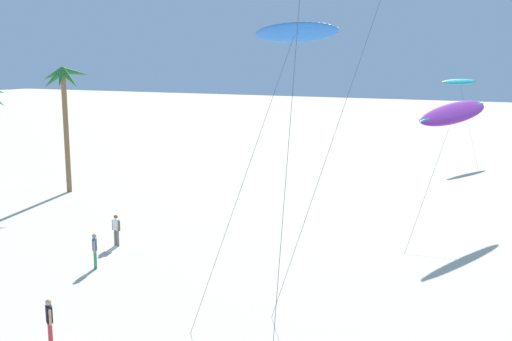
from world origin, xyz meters
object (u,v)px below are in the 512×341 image
object	(u,v)px
flying_kite_7	(295,33)
flying_kite_10	(460,82)
palm_tree_1	(64,92)
flying_kite_6	(454,113)
person_near_right	(116,229)
person_near_left	(95,250)
person_mid_field	(50,320)

from	to	relation	value
flying_kite_7	flying_kite_10	world-z (taller)	flying_kite_7
palm_tree_1	flying_kite_6	xyz separation A→B (m)	(26.84, 4.21, -0.82)
person_near_right	flying_kite_6	bearing A→B (deg)	42.03
flying_kite_7	person_near_left	xyz separation A→B (m)	(-8.61, -3.60, -10.00)
flying_kite_10	person_near_right	xyz separation A→B (m)	(-11.75, -38.49, -6.67)
flying_kite_7	person_near_right	bearing A→B (deg)	-178.26
flying_kite_6	flying_kite_7	bearing A→B (deg)	-110.67
person_mid_field	palm_tree_1	bearing A→B (deg)	131.42
flying_kite_7	person_near_left	world-z (taller)	flying_kite_7
flying_kite_10	person_mid_field	size ratio (longest dim) A/B	6.60
flying_kite_10	person_near_left	size ratio (longest dim) A/B	6.61
flying_kite_10	palm_tree_1	bearing A→B (deg)	-128.96
flying_kite_10	person_mid_field	distance (m)	49.61
flying_kite_6	flying_kite_10	world-z (taller)	flying_kite_10
person_near_right	person_mid_field	xyz separation A→B (m)	(5.35, -10.25, 0.00)
flying_kite_10	person_near_right	world-z (taller)	flying_kite_10
palm_tree_1	person_near_left	world-z (taller)	palm_tree_1
person_near_left	flying_kite_10	bearing A→B (deg)	76.07
flying_kite_10	person_mid_field	bearing A→B (deg)	-97.48
flying_kite_6	flying_kite_10	distance (m)	25.23
palm_tree_1	flying_kite_10	size ratio (longest dim) A/B	0.82
flying_kite_7	person_near_right	size ratio (longest dim) A/B	6.75
flying_kite_6	person_near_left	world-z (taller)	flying_kite_6
palm_tree_1	person_near_left	bearing A→B (deg)	-43.49
flying_kite_7	person_near_right	xyz separation A→B (m)	(-9.99, -0.30, -10.00)
flying_kite_7	person_mid_field	distance (m)	15.26
flying_kite_6	flying_kite_7	world-z (taller)	flying_kite_7
palm_tree_1	flying_kite_10	xyz separation A→B (m)	(23.63, 29.21, 0.15)
palm_tree_1	flying_kite_10	world-z (taller)	palm_tree_1
palm_tree_1	person_mid_field	size ratio (longest dim) A/B	5.42
flying_kite_6	flying_kite_7	xyz separation A→B (m)	(-4.97, -13.18, 4.31)
palm_tree_1	flying_kite_7	world-z (taller)	flying_kite_7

